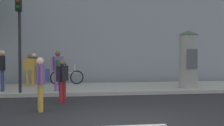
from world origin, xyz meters
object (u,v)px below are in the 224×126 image
at_px(poster_column, 188,59).
at_px(pedestrian_in_light_jacket, 30,67).
at_px(pedestrian_in_dark_shirt, 34,66).
at_px(pedestrian_with_bag, 2,67).
at_px(traffic_light, 19,25).
at_px(pedestrian_tallest, 58,67).
at_px(pedestrian_in_red_top, 62,78).
at_px(bicycle_leaning, 67,77).
at_px(pedestrian_near_pole, 41,80).

bearing_deg(poster_column, pedestrian_in_light_jacket, 166.48).
bearing_deg(pedestrian_in_dark_shirt, pedestrian_with_bag, -110.76).
height_order(traffic_light, poster_column, traffic_light).
distance_m(pedestrian_in_light_jacket, pedestrian_tallest, 2.48).
relative_size(pedestrian_in_red_top, pedestrian_in_dark_shirt, 0.94).
distance_m(pedestrian_in_red_top, bicycle_leaning, 4.69).
relative_size(poster_column, pedestrian_in_red_top, 1.76).
bearing_deg(pedestrian_in_light_jacket, pedestrian_near_pole, -78.68).
height_order(pedestrian_tallest, pedestrian_in_dark_shirt, pedestrian_tallest).
relative_size(pedestrian_in_light_jacket, pedestrian_tallest, 0.92).
bearing_deg(pedestrian_with_bag, pedestrian_in_light_jacket, 62.49).
distance_m(traffic_light, pedestrian_with_bag, 2.03).
xyz_separation_m(pedestrian_in_light_jacket, pedestrian_with_bag, (-0.90, -1.73, 0.09)).
bearing_deg(bicycle_leaning, poster_column, -22.34).
bearing_deg(pedestrian_tallest, pedestrian_in_light_jacket, 125.90).
xyz_separation_m(pedestrian_near_pole, pedestrian_in_dark_shirt, (-1.03, 6.47, 0.14)).
xyz_separation_m(traffic_light, bicycle_leaning, (1.86, 3.00, -2.35)).
xyz_separation_m(pedestrian_tallest, pedestrian_in_dark_shirt, (-1.37, 2.89, -0.07)).
distance_m(pedestrian_near_pole, pedestrian_in_red_top, 1.57).
bearing_deg(pedestrian_in_red_top, pedestrian_in_dark_shirt, 107.90).
distance_m(pedestrian_near_pole, pedestrian_tallest, 3.61).
relative_size(pedestrian_tallest, pedestrian_in_dark_shirt, 1.06).
xyz_separation_m(poster_column, pedestrian_in_dark_shirt, (-7.36, 2.67, -0.41)).
xyz_separation_m(poster_column, pedestrian_near_pole, (-6.33, -3.81, -0.55)).
height_order(poster_column, pedestrian_in_light_jacket, poster_column).
xyz_separation_m(pedestrian_near_pole, pedestrian_in_red_top, (0.59, 1.45, -0.07)).
xyz_separation_m(traffic_light, pedestrian_tallest, (1.52, 0.46, -1.71)).
height_order(traffic_light, pedestrian_near_pole, traffic_light).
relative_size(pedestrian_near_pole, bicycle_leaning, 0.94).
bearing_deg(pedestrian_tallest, pedestrian_near_pole, -95.36).
height_order(traffic_light, pedestrian_tallest, traffic_light).
xyz_separation_m(pedestrian_in_red_top, bicycle_leaning, (0.09, 4.67, -0.36)).
bearing_deg(pedestrian_near_pole, bicycle_leaning, 83.71).
bearing_deg(pedestrian_in_red_top, poster_column, 22.29).
distance_m(pedestrian_with_bag, pedestrian_in_dark_shirt, 2.79).
bearing_deg(pedestrian_in_light_jacket, pedestrian_in_dark_shirt, 84.30).
relative_size(pedestrian_in_red_top, pedestrian_tallest, 0.88).
bearing_deg(pedestrian_in_dark_shirt, pedestrian_in_light_jacket, -95.70).
height_order(pedestrian_in_light_jacket, bicycle_leaning, pedestrian_in_light_jacket).
height_order(pedestrian_near_pole, pedestrian_in_red_top, pedestrian_near_pole).
distance_m(pedestrian_in_red_top, pedestrian_in_dark_shirt, 5.28).
distance_m(pedestrian_in_red_top, pedestrian_with_bag, 3.57).
relative_size(pedestrian_in_light_jacket, bicycle_leaning, 0.91).
distance_m(pedestrian_with_bag, bicycle_leaning, 3.58).
distance_m(traffic_light, pedestrian_in_red_top, 3.15).
height_order(poster_column, pedestrian_in_dark_shirt, poster_column).
distance_m(pedestrian_tallest, pedestrian_in_dark_shirt, 3.20).
relative_size(poster_column, pedestrian_with_bag, 1.54).
bearing_deg(bicycle_leaning, traffic_light, -121.79).
distance_m(poster_column, pedestrian_with_bag, 8.35).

